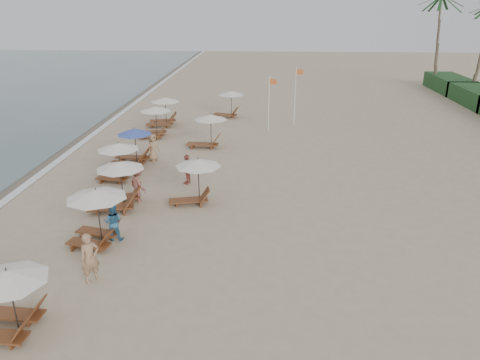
# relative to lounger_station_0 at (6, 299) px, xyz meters

# --- Properties ---
(ground) EXTENTS (160.00, 160.00, 0.00)m
(ground) POSITION_rel_lounger_station_0_xyz_m (5.76, 4.48, -1.16)
(ground) COLOR tan
(ground) RESTS_ON ground
(wet_sand_band) EXTENTS (3.20, 140.00, 0.01)m
(wet_sand_band) POSITION_rel_lounger_station_0_xyz_m (-6.74, 14.48, -1.16)
(wet_sand_band) COLOR #6B5E4C
(wet_sand_band) RESTS_ON ground
(foam_line) EXTENTS (0.50, 140.00, 0.02)m
(foam_line) POSITION_rel_lounger_station_0_xyz_m (-5.44, 14.48, -1.15)
(foam_line) COLOR white
(foam_line) RESTS_ON ground
(lounger_station_0) EXTENTS (2.47, 2.28, 2.13)m
(lounger_station_0) POSITION_rel_lounger_station_0_xyz_m (0.00, 0.00, 0.00)
(lounger_station_0) COLOR brown
(lounger_station_0) RESTS_ON ground
(lounger_station_1) EXTENTS (2.57, 2.42, 2.37)m
(lounger_station_1) POSITION_rel_lounger_station_0_xyz_m (0.66, 5.43, 0.17)
(lounger_station_1) COLOR brown
(lounger_station_1) RESTS_ON ground
(lounger_station_2) EXTENTS (2.75, 2.43, 2.33)m
(lounger_station_2) POSITION_rel_lounger_station_0_xyz_m (0.43, 8.91, -0.08)
(lounger_station_2) COLOR brown
(lounger_station_2) RESTS_ON ground
(lounger_station_3) EXTENTS (2.47, 2.29, 2.09)m
(lounger_station_3) POSITION_rel_lounger_station_0_xyz_m (-0.73, 12.58, 0.00)
(lounger_station_3) COLOR brown
(lounger_station_3) RESTS_ON ground
(lounger_station_4) EXTENTS (2.61, 2.14, 2.25)m
(lounger_station_4) POSITION_rel_lounger_station_0_xyz_m (-0.62, 15.07, -0.16)
(lounger_station_4) COLOR brown
(lounger_station_4) RESTS_ON ground
(lounger_station_5) EXTENTS (2.58, 2.30, 2.27)m
(lounger_station_5) POSITION_rel_lounger_station_0_xyz_m (-0.70, 21.14, 0.01)
(lounger_station_5) COLOR brown
(lounger_station_5) RESTS_ON ground
(lounger_station_6) EXTENTS (2.78, 2.43, 2.28)m
(lounger_station_6) POSITION_rel_lounger_station_0_xyz_m (-0.77, 24.48, -0.07)
(lounger_station_6) COLOR brown
(lounger_station_6) RESTS_ON ground
(inland_station_0) EXTENTS (2.67, 2.24, 2.22)m
(inland_station_0) POSITION_rel_lounger_station_0_xyz_m (4.05, 9.61, 0.24)
(inland_station_0) COLOR brown
(inland_station_0) RESTS_ON ground
(inland_station_1) EXTENTS (2.84, 2.24, 2.22)m
(inland_station_1) POSITION_rel_lounger_station_0_xyz_m (3.48, 18.85, 0.12)
(inland_station_1) COLOR brown
(inland_station_1) RESTS_ON ground
(inland_station_2) EXTENTS (2.78, 2.24, 2.22)m
(inland_station_2) POSITION_rel_lounger_station_0_xyz_m (4.22, 27.70, 0.17)
(inland_station_2) COLOR brown
(inland_station_2) RESTS_ON ground
(beachgoer_near) EXTENTS (0.80, 0.78, 1.85)m
(beachgoer_near) POSITION_rel_lounger_station_0_xyz_m (1.44, 2.73, -0.24)
(beachgoer_near) COLOR #A37A58
(beachgoer_near) RESTS_ON ground
(beachgoer_mid_a) EXTENTS (0.77, 0.61, 1.59)m
(beachgoer_mid_a) POSITION_rel_lounger_station_0_xyz_m (1.26, 5.78, -0.37)
(beachgoer_mid_a) COLOR #2F678F
(beachgoer_mid_a) RESTS_ON ground
(beachgoer_mid_b) EXTENTS (1.31, 1.28, 1.80)m
(beachgoer_mid_b) POSITION_rel_lounger_station_0_xyz_m (1.23, 9.72, -0.26)
(beachgoer_mid_b) COLOR #92584A
(beachgoer_mid_b) RESTS_ON ground
(beachgoer_far_a) EXTENTS (0.69, 1.05, 1.67)m
(beachgoer_far_a) POSITION_rel_lounger_station_0_xyz_m (3.27, 12.16, -0.33)
(beachgoer_far_a) COLOR #AF5146
(beachgoer_far_a) RESTS_ON ground
(beachgoer_far_b) EXTENTS (0.89, 0.99, 1.69)m
(beachgoer_far_b) POSITION_rel_lounger_station_0_xyz_m (0.49, 15.90, -0.32)
(beachgoer_far_b) COLOR #A6815A
(beachgoer_far_b) RESTS_ON ground
(flag_pole_near) EXTENTS (0.60, 0.08, 4.12)m
(flag_pole_near) POSITION_rel_lounger_station_0_xyz_m (7.67, 23.48, 1.13)
(flag_pole_near) COLOR silver
(flag_pole_near) RESTS_ON ground
(flag_pole_far) EXTENTS (0.60, 0.08, 4.61)m
(flag_pole_far) POSITION_rel_lounger_station_0_xyz_m (9.73, 25.21, 1.39)
(flag_pole_far) COLOR silver
(flag_pole_far) RESTS_ON ground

